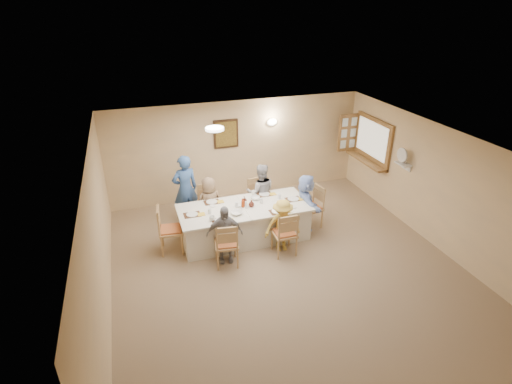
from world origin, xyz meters
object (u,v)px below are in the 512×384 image
object	(u,v)px
chair_front_left	(226,243)
chair_front_right	(284,232)
diner_back_right	(261,192)
dining_table	(244,222)
caregiver	(185,189)
diner_right_end	(305,202)
chair_back_left	(209,206)
chair_left_end	(171,229)
serving_hatch	(373,141)
diner_front_left	(225,234)
condiment_ketchup	(243,203)
diner_front_right	(282,226)
chair_back_right	(259,199)
chair_right_end	(310,207)
diner_back_left	(210,203)
desk_fan	(403,158)

from	to	relation	value
chair_front_left	chair_front_right	xyz separation A→B (m)	(1.20, 0.00, 0.01)
diner_back_right	dining_table	bearing A→B (deg)	60.57
dining_table	caregiver	bearing A→B (deg)	132.40
dining_table	diner_right_end	world-z (taller)	diner_right_end
chair_back_left	dining_table	bearing A→B (deg)	-54.42
diner_back_right	chair_left_end	bearing A→B (deg)	29.54
serving_hatch	diner_front_left	xyz separation A→B (m)	(-4.29, -1.72, -0.89)
chair_left_end	condiment_ketchup	world-z (taller)	chair_left_end
diner_front_right	chair_front_left	bearing A→B (deg)	-170.65
serving_hatch	diner_right_end	bearing A→B (deg)	-155.45
condiment_ketchup	diner_back_right	bearing A→B (deg)	47.45
condiment_ketchup	dining_table	bearing A→B (deg)	-2.65
chair_front_left	serving_hatch	bearing A→B (deg)	-148.65
diner_back_right	diner_front_right	distance (m)	1.36
chair_back_right	condiment_ketchup	world-z (taller)	condiment_ketchup
diner_front_left	diner_front_right	world-z (taller)	diner_front_left
serving_hatch	chair_front_left	bearing A→B (deg)	-156.82
condiment_ketchup	serving_hatch	bearing A→B (deg)	15.58
chair_back_left	chair_right_end	distance (m)	2.29
serving_hatch	chair_back_left	distance (m)	4.41
serving_hatch	diner_back_left	size ratio (longest dim) A/B	1.23
desk_fan	chair_back_left	bearing A→B (deg)	165.05
chair_back_left	chair_front_left	world-z (taller)	chair_front_left
chair_left_end	diner_back_left	size ratio (longest dim) A/B	0.83
chair_left_end	chair_right_end	distance (m)	3.10
chair_back_right	diner_front_right	bearing A→B (deg)	-96.75
chair_left_end	diner_front_left	bearing A→B (deg)	-119.10
diner_right_end	chair_back_left	bearing A→B (deg)	76.62
serving_hatch	chair_front_right	world-z (taller)	serving_hatch
chair_front_left	diner_back_right	xyz separation A→B (m)	(1.20, 1.48, 0.21)
chair_left_end	diner_back_left	distance (m)	1.17
diner_back_left	condiment_ketchup	distance (m)	0.93
chair_left_end	diner_front_right	world-z (taller)	diner_front_right
diner_front_right	caregiver	world-z (taller)	caregiver
diner_back_left	dining_table	bearing A→B (deg)	123.66
dining_table	condiment_ketchup	bearing A→B (deg)	177.35
chair_left_end	diner_back_left	world-z (taller)	diner_back_left
chair_front_left	chair_left_end	distance (m)	1.24
diner_right_end	diner_back_left	bearing A→B (deg)	79.63
desk_fan	caregiver	world-z (taller)	desk_fan
chair_right_end	desk_fan	bearing A→B (deg)	71.31
diner_back_left	diner_front_left	size ratio (longest dim) A/B	1.01
diner_front_left	condiment_ketchup	distance (m)	0.93
diner_back_left	diner_right_end	bearing A→B (deg)	153.63
diner_front_right	condiment_ketchup	distance (m)	0.97
dining_table	condiment_ketchup	xyz separation A→B (m)	(-0.02, 0.00, 0.48)
chair_left_end	diner_front_left	distance (m)	1.17
dining_table	chair_right_end	xyz separation A→B (m)	(1.55, 0.00, 0.11)
chair_right_end	diner_front_right	world-z (taller)	diner_front_right
serving_hatch	diner_back_right	bearing A→B (deg)	-173.44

